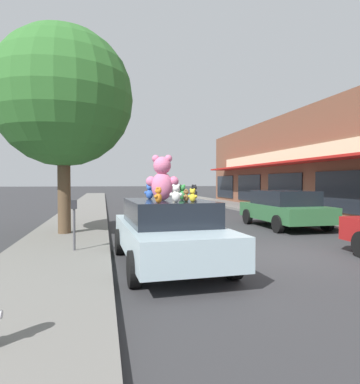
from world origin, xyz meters
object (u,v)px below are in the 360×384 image
plush_art_car (168,230)px  teddy_bear_teal (186,195)px  teddy_bear_brown (186,196)px  teddy_bear_orange (158,195)px  teddy_bear_white (176,193)px  teddy_bear_black (194,192)px  parked_car_far_center (284,208)px  teddy_bear_giant (162,178)px  teddy_bear_yellow (193,195)px  street_tree (63,97)px  teddy_bear_blue (149,192)px  teddy_bear_cream (175,194)px  teddy_bear_green (182,192)px  parking_meter (74,218)px

plush_art_car → teddy_bear_teal: 0.91m
teddy_bear_brown → teddy_bear_orange: bearing=-29.5°
teddy_bear_white → teddy_bear_black: size_ratio=1.05×
teddy_bear_teal → parked_car_far_center: bearing=-120.3°
teddy_bear_giant → teddy_bear_brown: size_ratio=3.83×
teddy_bear_white → teddy_bear_orange: bearing=37.5°
teddy_bear_yellow → street_tree: size_ratio=0.04×
teddy_bear_blue → teddy_bear_yellow: teddy_bear_blue is taller
teddy_bear_giant → teddy_bear_white: teddy_bear_giant is taller
plush_art_car → teddy_bear_cream: (0.35, 0.92, 0.79)m
plush_art_car → teddy_bear_green: teddy_bear_green is taller
parked_car_far_center → teddy_bear_black: bearing=-136.7°
teddy_bear_yellow → teddy_bear_teal: size_ratio=1.13×
plush_art_car → teddy_bear_white: bearing=-91.1°
teddy_bear_green → parked_car_far_center: size_ratio=0.08×
plush_art_car → teddy_bear_white: teddy_bear_white is taller
plush_art_car → teddy_bear_green: size_ratio=13.22×
plush_art_car → parked_car_far_center: parked_car_far_center is taller
teddy_bear_black → teddy_bear_brown: bearing=27.8°
teddy_bear_giant → parked_car_far_center: bearing=-123.3°
teddy_bear_orange → teddy_bear_white: bearing=156.0°
teddy_bear_giant → teddy_bear_teal: (0.56, 0.09, -0.37)m
teddy_bear_black → street_tree: (-3.41, 4.13, 3.05)m
teddy_bear_green → parking_meter: size_ratio=0.28×
teddy_bear_cream → teddy_bear_brown: teddy_bear_brown is taller
teddy_bear_yellow → parking_meter: teddy_bear_yellow is taller
teddy_bear_yellow → teddy_bear_teal: (0.07, 0.86, -0.02)m
teddy_bear_yellow → parked_car_far_center: bearing=-95.8°
teddy_bear_black → teddy_bear_blue: bearing=-50.4°
teddy_bear_teal → parking_meter: (-2.56, 1.38, -0.63)m
plush_art_car → teddy_bear_teal: size_ratio=19.14×
teddy_bear_giant → street_tree: street_tree is taller
parked_car_far_center → teddy_bear_brown: bearing=-133.4°
teddy_bear_white → street_tree: bearing=-52.7°
teddy_bear_teal → teddy_bear_black: bearing=-113.9°
teddy_bear_brown → parked_car_far_center: 8.15m
teddy_bear_orange → parking_meter: bearing=-105.3°
plush_art_car → teddy_bear_green: 0.91m
teddy_bear_blue → street_tree: street_tree is taller
teddy_bear_white → teddy_bear_green: (0.30, 0.78, -0.01)m
parked_car_far_center → parking_meter: (-7.96, -3.78, 0.15)m
parked_car_far_center → teddy_bear_giant: bearing=-138.7°
street_tree → teddy_bear_black: bearing=-50.5°
teddy_bear_black → street_tree: size_ratio=0.05×
teddy_bear_cream → parked_car_far_center: (5.47, 4.28, -0.76)m
teddy_bear_white → teddy_bear_yellow: size_ratio=1.32×
teddy_bear_blue → teddy_bear_brown: 1.40m
teddy_bear_giant → teddy_bear_orange: size_ratio=3.22×
teddy_bear_white → teddy_bear_teal: (0.40, 0.83, -0.06)m
plush_art_car → teddy_bear_brown: size_ratio=17.72×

